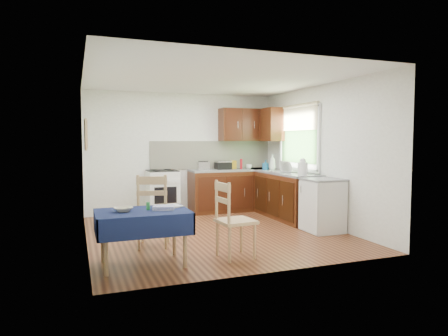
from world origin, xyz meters
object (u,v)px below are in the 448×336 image
object	(u,v)px
dining_table	(143,219)
kettle	(303,167)
dish_rack	(285,171)
toaster	(203,166)
sandwich_press	(223,165)
chair_near	(232,217)
chair_far	(153,209)

from	to	relation	value
dining_table	kettle	distance (m)	3.36
dish_rack	toaster	bearing A→B (deg)	156.62
sandwich_press	kettle	xyz separation A→B (m)	(0.84, -1.81, 0.04)
toaster	kettle	distance (m)	2.18
dining_table	kettle	bearing A→B (deg)	46.66
chair_near	kettle	size ratio (longest dim) A/B	3.32
dining_table	toaster	distance (m)	3.55
chair_near	toaster	world-z (taller)	toaster
sandwich_press	kettle	world-z (taller)	kettle
chair_near	kettle	distance (m)	2.45
chair_far	sandwich_press	world-z (taller)	sandwich_press
dining_table	sandwich_press	world-z (taller)	sandwich_press
sandwich_press	kettle	bearing A→B (deg)	-68.02
dining_table	dish_rack	distance (m)	3.62
chair_near	kettle	bearing A→B (deg)	-59.09
chair_near	toaster	bearing A→B (deg)	-16.79
dining_table	chair_near	world-z (taller)	chair_near
toaster	kettle	bearing A→B (deg)	-40.75
chair_far	dining_table	bearing A→B (deg)	87.45
kettle	toaster	bearing A→B (deg)	126.92
chair_far	chair_near	world-z (taller)	chair_far
kettle	sandwich_press	bearing A→B (deg)	115.06
kettle	chair_far	bearing A→B (deg)	-168.69
kettle	chair_near	bearing A→B (deg)	-143.20
dining_table	chair_near	bearing A→B (deg)	17.64
dining_table	kettle	world-z (taller)	kettle
chair_far	toaster	distance (m)	2.76
toaster	dish_rack	distance (m)	1.72
sandwich_press	kettle	size ratio (longest dim) A/B	1.04
dining_table	chair_far	world-z (taller)	chair_far
chair_near	sandwich_press	size ratio (longest dim) A/B	3.21
dish_rack	chair_far	bearing A→B (deg)	-139.33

